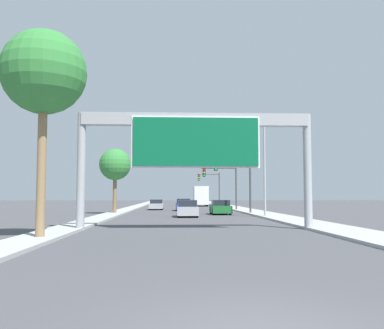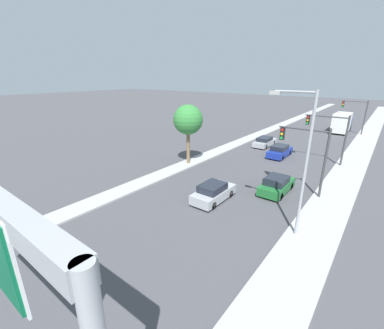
% 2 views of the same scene
% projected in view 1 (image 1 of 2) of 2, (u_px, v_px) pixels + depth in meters
% --- Properties ---
extents(sidewalk_right, '(3.00, 120.00, 0.15)m').
position_uv_depth(sidewalk_right, '(231.00, 207.00, 66.23)').
color(sidewalk_right, '#A9A9A9').
rests_on(sidewalk_right, ground).
extents(median_strip_left, '(2.00, 120.00, 0.15)m').
position_uv_depth(median_strip_left, '(134.00, 207.00, 65.58)').
color(median_strip_left, '#A9A9A9').
rests_on(median_strip_left, ground).
extents(sign_gantry, '(13.36, 0.73, 6.63)m').
position_uv_depth(sign_gantry, '(196.00, 139.00, 24.28)').
color(sign_gantry, '#9EA0A5').
rests_on(sign_gantry, ground).
extents(car_near_center, '(1.89, 4.23, 1.45)m').
position_uv_depth(car_near_center, '(220.00, 208.00, 43.15)').
color(car_near_center, '#1E662D').
rests_on(car_near_center, ground).
extents(car_near_left, '(1.80, 4.73, 1.35)m').
position_uv_depth(car_near_left, '(156.00, 205.00, 56.94)').
color(car_near_left, '#A5A8AD').
rests_on(car_near_left, ground).
extents(car_near_right, '(1.84, 4.21, 1.50)m').
position_uv_depth(car_near_right, '(187.00, 209.00, 38.33)').
color(car_near_right, '#A5A8AD').
rests_on(car_near_right, ground).
extents(car_mid_right, '(1.86, 4.40, 1.50)m').
position_uv_depth(car_mid_right, '(183.00, 205.00, 53.42)').
color(car_mid_right, navy).
rests_on(car_mid_right, ground).
extents(truck_box_primary, '(2.42, 7.13, 3.44)m').
position_uv_depth(truck_box_primary, '(200.00, 196.00, 74.78)').
color(truck_box_primary, navy).
rests_on(truck_box_primary, ground).
extents(traffic_light_near_intersection, '(4.02, 0.32, 5.88)m').
position_uv_depth(traffic_light_near_intersection, '(238.00, 176.00, 44.48)').
color(traffic_light_near_intersection, '#3D3D3F').
rests_on(traffic_light_near_intersection, ground).
extents(traffic_light_mid_block, '(4.55, 0.32, 5.68)m').
position_uv_depth(traffic_light_mid_block, '(224.00, 180.00, 54.43)').
color(traffic_light_mid_block, '#3D3D3F').
rests_on(traffic_light_mid_block, ground).
extents(traffic_light_far_intersection, '(3.96, 0.32, 5.84)m').
position_uv_depth(traffic_light_far_intersection, '(212.00, 184.00, 74.38)').
color(traffic_light_far_intersection, '#3D3D3F').
rests_on(traffic_light_far_intersection, ground).
extents(palm_tree_foreground, '(3.80, 3.80, 9.37)m').
position_uv_depth(palm_tree_foreground, '(44.00, 74.00, 19.15)').
color(palm_tree_foreground, '#8C704C').
rests_on(palm_tree_foreground, ground).
extents(palm_tree_background, '(3.26, 3.26, 6.75)m').
position_uv_depth(palm_tree_background, '(115.00, 165.00, 44.21)').
color(palm_tree_background, brown).
rests_on(palm_tree_background, ground).
extents(street_lamp_right, '(2.64, 0.28, 8.99)m').
position_uv_depth(street_lamp_right, '(261.00, 158.00, 38.03)').
color(street_lamp_right, '#9EA0A5').
rests_on(street_lamp_right, ground).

